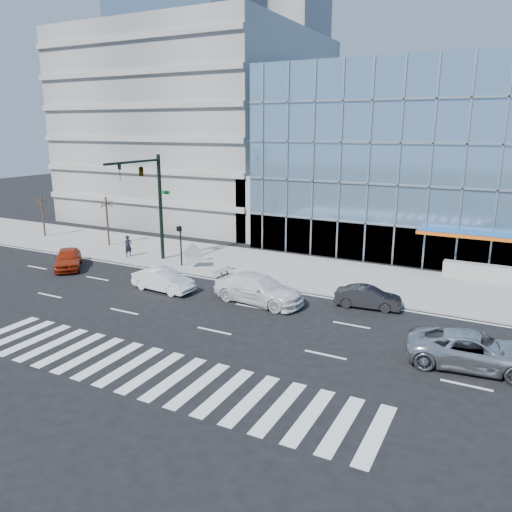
# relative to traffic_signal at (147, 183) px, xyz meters

# --- Properties ---
(ground) EXTENTS (160.00, 160.00, 0.00)m
(ground) POSITION_rel_traffic_signal_xyz_m (11.00, -4.57, -6.16)
(ground) COLOR black
(ground) RESTS_ON ground
(sidewalk) EXTENTS (120.00, 8.00, 0.15)m
(sidewalk) POSITION_rel_traffic_signal_xyz_m (11.00, 3.43, -6.09)
(sidewalk) COLOR gray
(sidewalk) RESTS_ON ground
(parking_garage) EXTENTS (24.00, 24.00, 20.00)m
(parking_garage) POSITION_rel_traffic_signal_xyz_m (-9.00, 21.43, 3.84)
(parking_garage) COLOR gray
(parking_garage) RESTS_ON ground
(ramp_block) EXTENTS (6.00, 8.00, 6.00)m
(ramp_block) POSITION_rel_traffic_signal_xyz_m (5.00, 13.43, -3.16)
(ramp_block) COLOR gray
(ramp_block) RESTS_ON ground
(tower_far_mid) EXTENTS (13.00, 13.00, 60.00)m
(tower_far_mid) POSITION_rel_traffic_signal_xyz_m (-47.00, 59.43, 23.84)
(tower_far_mid) COLOR slate
(tower_far_mid) RESTS_ON ground
(tower_backdrop) EXTENTS (14.00, 14.00, 48.00)m
(tower_backdrop) POSITION_rel_traffic_signal_xyz_m (-19.00, 65.43, 17.84)
(tower_backdrop) COLOR gray
(tower_backdrop) RESTS_ON ground
(traffic_signal) EXTENTS (1.14, 5.74, 8.00)m
(traffic_signal) POSITION_rel_traffic_signal_xyz_m (0.00, 0.00, 0.00)
(traffic_signal) COLOR black
(traffic_signal) RESTS_ON sidewalk
(ped_signal_post) EXTENTS (0.30, 0.33, 3.00)m
(ped_signal_post) POSITION_rel_traffic_signal_xyz_m (2.50, 0.37, -4.02)
(ped_signal_post) COLOR black
(ped_signal_post) RESTS_ON sidewalk
(street_tree_near) EXTENTS (1.10, 1.10, 4.23)m
(street_tree_near) POSITION_rel_traffic_signal_xyz_m (-7.00, 2.93, -2.39)
(street_tree_near) COLOR #332319
(street_tree_near) RESTS_ON sidewalk
(street_tree_far) EXTENTS (1.10, 1.10, 3.87)m
(street_tree_far) POSITION_rel_traffic_signal_xyz_m (-15.00, 2.93, -2.72)
(street_tree_far) COLOR #332319
(street_tree_far) RESTS_ON sidewalk
(silver_suv) EXTENTS (5.78, 3.18, 1.53)m
(silver_suv) POSITION_rel_traffic_signal_xyz_m (23.03, -6.73, -5.40)
(silver_suv) COLOR silver
(silver_suv) RESTS_ON ground
(white_suv) EXTENTS (5.92, 2.97, 1.65)m
(white_suv) POSITION_rel_traffic_signal_xyz_m (11.03, -3.67, -5.34)
(white_suv) COLOR white
(white_suv) RESTS_ON ground
(white_sedan) EXTENTS (4.32, 1.78, 1.39)m
(white_sedan) POSITION_rel_traffic_signal_xyz_m (4.67, -4.54, -5.47)
(white_sedan) COLOR silver
(white_sedan) RESTS_ON ground
(dark_sedan) EXTENTS (3.87, 1.72, 1.23)m
(dark_sedan) POSITION_rel_traffic_signal_xyz_m (17.03, -1.57, -5.55)
(dark_sedan) COLOR black
(dark_sedan) RESTS_ON ground
(red_sedan) EXTENTS (4.25, 4.36, 1.48)m
(red_sedan) POSITION_rel_traffic_signal_xyz_m (-4.77, -3.60, -5.42)
(red_sedan) COLOR #99230B
(red_sedan) RESTS_ON ground
(pedestrian) EXTENTS (0.58, 0.71, 1.69)m
(pedestrian) POSITION_rel_traffic_signal_xyz_m (-2.82, 0.71, -5.17)
(pedestrian) COLOR black
(pedestrian) RESTS_ON sidewalk
(tilted_panel) EXTENTS (1.83, 0.24, 1.84)m
(tilted_panel) POSITION_rel_traffic_signal_xyz_m (3.49, 0.50, -5.10)
(tilted_panel) COLOR #9C9C9C
(tilted_panel) RESTS_ON sidewalk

